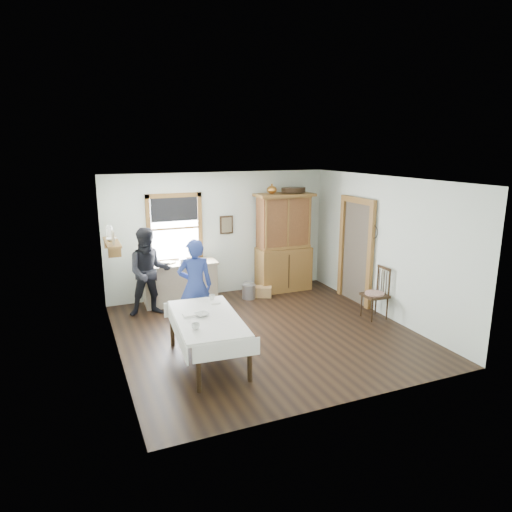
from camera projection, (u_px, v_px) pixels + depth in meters
name	position (u px, v px, depth m)	size (l,w,h in m)	color
room	(266.00, 259.00, 7.81)	(5.01, 5.01, 2.70)	black
window	(175.00, 224.00, 9.58)	(1.18, 0.07, 1.48)	white
doorway	(356.00, 248.00, 9.54)	(0.09, 1.14, 2.22)	#4E4438
wall_shelf	(112.00, 241.00, 8.25)	(0.24, 1.00, 0.44)	brown
framed_picture	(227.00, 225.00, 10.03)	(0.30, 0.04, 0.40)	#342212
rug_beater	(374.00, 226.00, 8.91)	(0.27, 0.27, 0.01)	black
work_counter	(180.00, 283.00, 9.57)	(1.54, 0.58, 0.88)	tan
china_hutch	(284.00, 242.00, 10.33)	(1.30, 0.62, 2.22)	brown
dining_table	(208.00, 339.00, 6.95)	(0.97, 1.84, 0.74)	white
spindle_chair	(375.00, 293.00, 8.72)	(0.46, 0.46, 1.01)	#342212
pail	(249.00, 291.00, 9.93)	(0.29, 0.29, 0.31)	#9C9DA4
wicker_basket	(263.00, 292.00, 10.06)	(0.38, 0.27, 0.22)	#996E45
woman_blue	(195.00, 289.00, 8.04)	(0.57, 0.37, 1.56)	navy
figure_dark	(149.00, 275.00, 8.84)	(0.78, 0.61, 1.60)	black
table_cup_a	(196.00, 326.00, 6.38)	(0.11, 0.11, 0.09)	silver
table_cup_b	(212.00, 297.00, 7.60)	(0.10, 0.10, 0.09)	silver
table_bowl	(202.00, 314.00, 6.88)	(0.23, 0.23, 0.06)	silver
counter_book	(164.00, 263.00, 9.35)	(0.18, 0.24, 0.02)	brown
counter_bowl	(150.00, 264.00, 9.21)	(0.21, 0.21, 0.07)	silver
shelf_bowl	(111.00, 239.00, 8.25)	(0.22, 0.22, 0.05)	silver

